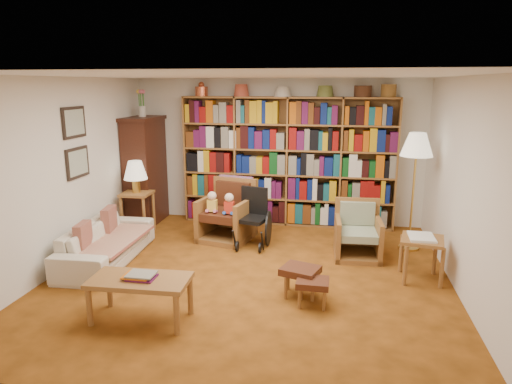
% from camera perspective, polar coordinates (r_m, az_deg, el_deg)
% --- Properties ---
extents(floor, '(5.00, 5.00, 0.00)m').
position_cam_1_polar(floor, '(5.97, -0.75, -10.42)').
color(floor, '#955016').
rests_on(floor, ground).
extents(ceiling, '(5.00, 5.00, 0.00)m').
position_cam_1_polar(ceiling, '(5.46, -0.83, 14.35)').
color(ceiling, white).
rests_on(ceiling, wall_back).
extents(wall_back, '(5.00, 0.00, 5.00)m').
position_cam_1_polar(wall_back, '(8.01, 2.68, 5.06)').
color(wall_back, silver).
rests_on(wall_back, floor).
extents(wall_front, '(5.00, 0.00, 5.00)m').
position_cam_1_polar(wall_front, '(3.26, -9.37, -7.62)').
color(wall_front, silver).
rests_on(wall_front, floor).
extents(wall_left, '(0.00, 5.00, 5.00)m').
position_cam_1_polar(wall_left, '(6.53, -22.86, 2.11)').
color(wall_left, silver).
rests_on(wall_left, floor).
extents(wall_right, '(0.00, 5.00, 5.00)m').
position_cam_1_polar(wall_right, '(5.67, 24.87, 0.33)').
color(wall_right, silver).
rests_on(wall_right, floor).
extents(bookshelf, '(3.60, 0.30, 2.42)m').
position_cam_1_polar(bookshelf, '(7.83, 3.96, 4.26)').
color(bookshelf, brown).
rests_on(bookshelf, floor).
extents(curio_cabinet, '(0.50, 0.95, 2.40)m').
position_cam_1_polar(curio_cabinet, '(8.20, -13.67, 2.78)').
color(curio_cabinet, '#3C1A10').
rests_on(curio_cabinet, floor).
extents(framed_pictures, '(0.03, 0.52, 0.97)m').
position_cam_1_polar(framed_pictures, '(6.72, -21.61, 5.75)').
color(framed_pictures, black).
rests_on(framed_pictures, wall_left).
extents(sofa, '(1.87, 0.82, 0.54)m').
position_cam_1_polar(sofa, '(6.67, -18.16, -6.03)').
color(sofa, beige).
rests_on(sofa, floor).
extents(sofa_throw, '(0.75, 1.38, 0.04)m').
position_cam_1_polar(sofa_throw, '(6.64, -17.80, -5.81)').
color(sofa_throw, beige).
rests_on(sofa_throw, sofa).
extents(cushion_left, '(0.18, 0.39, 0.37)m').
position_cam_1_polar(cushion_left, '(6.97, -17.86, -3.61)').
color(cushion_left, maroon).
rests_on(cushion_left, sofa).
extents(cushion_right, '(0.16, 0.37, 0.35)m').
position_cam_1_polar(cushion_right, '(6.39, -20.79, -5.37)').
color(cushion_right, maroon).
rests_on(cushion_right, sofa).
extents(side_table_lamp, '(0.47, 0.47, 0.69)m').
position_cam_1_polar(side_table_lamp, '(7.70, -14.62, -1.26)').
color(side_table_lamp, brown).
rests_on(side_table_lamp, floor).
extents(table_lamp, '(0.38, 0.38, 0.52)m').
position_cam_1_polar(table_lamp, '(7.59, -14.85, 2.53)').
color(table_lamp, gold).
rests_on(table_lamp, side_table_lamp).
extents(armchair_leather, '(0.91, 0.93, 0.95)m').
position_cam_1_polar(armchair_leather, '(7.28, -3.55, -2.76)').
color(armchair_leather, brown).
rests_on(armchair_leather, floor).
extents(armchair_sage, '(0.67, 0.70, 0.79)m').
position_cam_1_polar(armchair_sage, '(6.70, 12.58, -5.25)').
color(armchair_sage, brown).
rests_on(armchair_sage, floor).
extents(wheelchair, '(0.52, 0.70, 0.88)m').
position_cam_1_polar(wheelchair, '(6.95, -0.38, -3.42)').
color(wheelchair, black).
rests_on(wheelchair, floor).
extents(floor_lamp, '(0.46, 0.46, 1.74)m').
position_cam_1_polar(floor_lamp, '(6.91, 19.44, 5.04)').
color(floor_lamp, gold).
rests_on(floor_lamp, floor).
extents(side_table_papers, '(0.58, 0.58, 0.58)m').
position_cam_1_polar(side_table_papers, '(6.05, 20.05, -6.25)').
color(side_table_papers, brown).
rests_on(side_table_papers, floor).
extents(footstool_a, '(0.36, 0.31, 0.30)m').
position_cam_1_polar(footstool_a, '(5.18, 7.09, -11.39)').
color(footstool_a, '#512515').
rests_on(footstool_a, floor).
extents(footstool_b, '(0.50, 0.46, 0.35)m').
position_cam_1_polar(footstool_b, '(5.37, 5.56, -9.98)').
color(footstool_b, '#512515').
rests_on(footstool_b, floor).
extents(coffee_table, '(1.04, 0.55, 0.52)m').
position_cam_1_polar(coffee_table, '(4.93, -14.30, -11.03)').
color(coffee_table, brown).
rests_on(coffee_table, floor).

